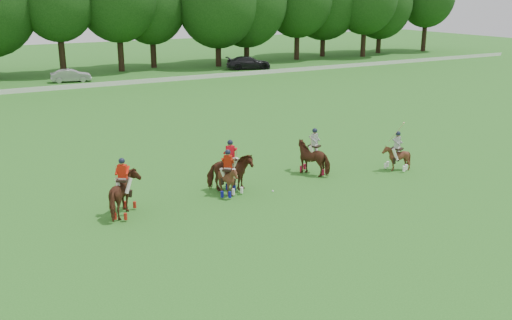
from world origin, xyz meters
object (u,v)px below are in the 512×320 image
polo_red_a (124,194)px  polo_red_b (231,173)px  polo_stripe_a (314,157)px  car_right (249,63)px  polo_stripe_b (396,157)px  polo_ball (273,191)px  polo_red_c (228,179)px  car_mid (71,76)px

polo_red_a → polo_red_b: (5.20, 0.52, -0.01)m
polo_red_a → polo_stripe_a: 10.19m
car_right → polo_stripe_b: 41.32m
car_right → polo_ball: 43.89m
car_right → polo_red_b: polo_red_b is taller
polo_red_b → car_right: bearing=60.6°
car_right → polo_red_a: bearing=160.2°
polo_red_a → polo_stripe_a: bearing=5.0°
polo_red_c → polo_stripe_a: size_ratio=0.91×
polo_ball → polo_red_a: bearing=175.7°
polo_red_a → polo_red_c: bearing=1.3°
polo_red_a → polo_red_c: polo_red_a is taller
polo_red_c → polo_red_a: bearing=-178.7°
car_right → polo_red_a: size_ratio=2.13×
polo_red_b → polo_stripe_a: (4.95, 0.37, -0.04)m
car_mid → polo_red_b: polo_red_b is taller
car_mid → polo_red_c: size_ratio=1.84×
car_right → polo_red_c: size_ratio=2.44×
car_mid → polo_red_a: size_ratio=1.61×
car_mid → polo_red_a: (-5.83, -38.64, 0.26)m
polo_stripe_b → car_right: bearing=72.4°
car_mid → car_right: 20.85m
car_mid → polo_red_b: bearing=-171.2°
polo_ball → car_right: bearing=63.2°
polo_ball → polo_red_c: bearing=162.7°
car_right → polo_stripe_b: bearing=177.3°
polo_red_a → polo_red_b: bearing=5.7°
car_mid → polo_stripe_b: (8.38, -39.39, 0.08)m
polo_stripe_a → polo_ball: polo_stripe_a is taller
car_mid → polo_red_c: 38.54m
polo_red_b → polo_red_c: 0.55m
car_mid → polo_stripe_b: polo_stripe_b is taller
car_right → polo_ball: car_right is taller
polo_red_a → polo_ball: polo_red_a is taller
polo_red_b → polo_ball: 2.15m
polo_red_c → polo_stripe_b: 9.38m
car_right → polo_red_b: size_ratio=2.13×
polo_stripe_b → polo_ball: size_ratio=29.39×
polo_red_c → polo_red_b: bearing=51.6°
polo_stripe_b → polo_ball: bearing=178.1°
polo_red_c → polo_stripe_a: bearing=8.4°
car_mid → polo_stripe_b: size_ratio=1.51×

